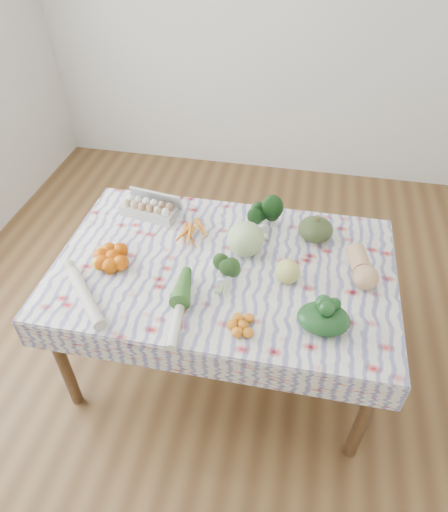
{
  "coord_description": "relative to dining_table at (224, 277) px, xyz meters",
  "views": [
    {
      "loc": [
        0.32,
        -1.61,
        2.29
      ],
      "look_at": [
        0.0,
        0.0,
        0.82
      ],
      "focal_mm": 32.0,
      "sensor_mm": 36.0,
      "label": 1
    }
  ],
  "objects": [
    {
      "name": "wall_back",
      "position": [
        0.0,
        2.25,
        0.72
      ],
      "size": [
        4.0,
        0.04,
        2.8
      ],
      "primitive_type": "cube",
      "color": "white",
      "rests_on": "ground"
    },
    {
      "name": "cabbage",
      "position": [
        0.09,
        0.11,
        0.17
      ],
      "size": [
        0.24,
        0.24,
        0.18
      ],
      "primitive_type": "sphere",
      "rotation": [
        0.0,
        0.0,
        -0.42
      ],
      "color": "#ABC980",
      "rests_on": "tablecloth"
    },
    {
      "name": "butternut_squash",
      "position": [
        0.65,
        0.06,
        0.14
      ],
      "size": [
        0.17,
        0.28,
        0.12
      ],
      "primitive_type": "ellipsoid",
      "rotation": [
        0.0,
        0.0,
        0.21
      ],
      "color": "tan",
      "rests_on": "tablecloth"
    },
    {
      "name": "kabocha_squash",
      "position": [
        0.42,
        0.3,
        0.14
      ],
      "size": [
        0.21,
        0.21,
        0.12
      ],
      "primitive_type": "ellipsoid",
      "rotation": [
        0.0,
        0.0,
        -0.23
      ],
      "color": "#3C4B25",
      "rests_on": "tablecloth"
    },
    {
      "name": "kale_bunch",
      "position": [
        0.15,
        0.31,
        0.16
      ],
      "size": [
        0.19,
        0.18,
        0.14
      ],
      "primitive_type": "ellipsoid",
      "rotation": [
        0.0,
        0.0,
        0.24
      ],
      "color": "black",
      "rests_on": "tablecloth"
    },
    {
      "name": "mandarin_cluster",
      "position": [
        0.16,
        -0.37,
        0.11
      ],
      "size": [
        0.18,
        0.18,
        0.05
      ],
      "primitive_type": "cube",
      "rotation": [
        0.0,
        0.0,
        0.13
      ],
      "color": "orange",
      "rests_on": "tablecloth"
    },
    {
      "name": "tablecloth",
      "position": [
        0.0,
        0.0,
        0.08
      ],
      "size": [
        1.66,
        1.06,
        0.01
      ],
      "primitive_type": "cube",
      "color": "white",
      "rests_on": "dining_table"
    },
    {
      "name": "broccoli",
      "position": [
        0.02,
        -0.11,
        0.13
      ],
      "size": [
        0.14,
        0.14,
        0.1
      ],
      "primitive_type": "ellipsoid",
      "rotation": [
        0.0,
        0.0,
        0.06
      ],
      "color": "#264A1C",
      "rests_on": "tablecloth"
    },
    {
      "name": "orange_cluster",
      "position": [
        -0.54,
        -0.1,
        0.12
      ],
      "size": [
        0.32,
        0.32,
        0.08
      ],
      "primitive_type": "cube",
      "rotation": [
        0.0,
        0.0,
        0.41
      ],
      "color": "#D75603",
      "rests_on": "tablecloth"
    },
    {
      "name": "dining_table",
      "position": [
        0.0,
        0.0,
        0.0
      ],
      "size": [
        1.6,
        1.0,
        0.75
      ],
      "color": "brown",
      "rests_on": "ground"
    },
    {
      "name": "carrot_bunch",
      "position": [
        -0.21,
        0.19,
        0.1
      ],
      "size": [
        0.21,
        0.19,
        0.04
      ],
      "primitive_type": "cube",
      "rotation": [
        0.0,
        0.0,
        -0.01
      ],
      "color": "orange",
      "rests_on": "tablecloth"
    },
    {
      "name": "egg_carton",
      "position": [
        -0.49,
        0.31,
        0.12
      ],
      "size": [
        0.32,
        0.17,
        0.08
      ],
      "primitive_type": "cube",
      "rotation": [
        0.0,
        0.0,
        -0.16
      ],
      "color": "#B9B9B4",
      "rests_on": "tablecloth"
    },
    {
      "name": "ground",
      "position": [
        0.0,
        0.0,
        -0.68
      ],
      "size": [
        4.5,
        4.5,
        0.0
      ],
      "primitive_type": "plane",
      "color": "brown",
      "rests_on": "ground"
    },
    {
      "name": "spinach_bag",
      "position": [
        0.49,
        -0.3,
        0.13
      ],
      "size": [
        0.23,
        0.18,
        0.1
      ],
      "primitive_type": "ellipsoid",
      "rotation": [
        0.0,
        0.0,
        -0.02
      ],
      "color": "#143816",
      "rests_on": "tablecloth"
    },
    {
      "name": "daikon",
      "position": [
        -0.56,
        -0.36,
        0.11
      ],
      "size": [
        0.32,
        0.34,
        0.06
      ],
      "primitive_type": "cylinder",
      "rotation": [
        1.57,
        0.0,
        0.74
      ],
      "color": "beige",
      "rests_on": "tablecloth"
    },
    {
      "name": "leek",
      "position": [
        -0.13,
        -0.34,
        0.11
      ],
      "size": [
        0.09,
        0.42,
        0.05
      ],
      "primitive_type": "cylinder",
      "rotation": [
        1.57,
        0.0,
        0.1
      ],
      "color": "silver",
      "rests_on": "tablecloth"
    },
    {
      "name": "grapefruit",
      "position": [
        0.31,
        -0.05,
        0.14
      ],
      "size": [
        0.13,
        0.13,
        0.12
      ],
      "primitive_type": "sphere",
      "rotation": [
        0.0,
        0.0,
        -0.11
      ],
      "color": "#D6D466",
      "rests_on": "tablecloth"
    }
  ]
}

